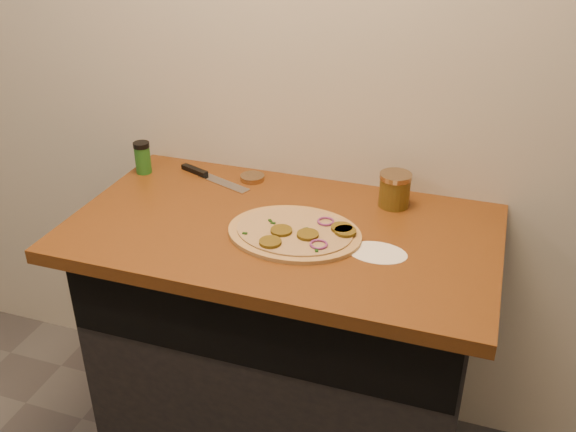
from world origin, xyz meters
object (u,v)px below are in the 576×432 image
(pizza, at_px, (296,232))
(chefs_knife, at_px, (208,176))
(spice_shaker, at_px, (143,157))
(salsa_jar, at_px, (395,190))

(pizza, xyz_separation_m, chefs_knife, (-0.39, 0.26, -0.00))
(spice_shaker, bearing_deg, salsa_jar, 2.10)
(pizza, bearing_deg, chefs_knife, 145.83)
(chefs_knife, bearing_deg, pizza, -34.17)
(pizza, relative_size, chefs_knife, 1.32)
(chefs_knife, distance_m, spice_shaker, 0.22)
(salsa_jar, height_order, spice_shaker, spice_shaker)
(spice_shaker, bearing_deg, pizza, -20.99)
(chefs_knife, xyz_separation_m, spice_shaker, (-0.22, -0.03, 0.05))
(chefs_knife, height_order, spice_shaker, spice_shaker)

